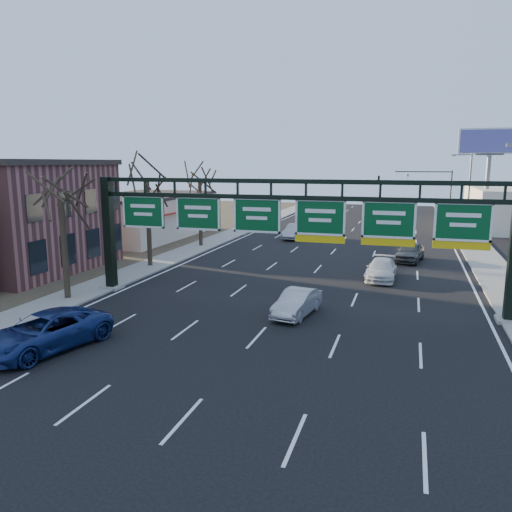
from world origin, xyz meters
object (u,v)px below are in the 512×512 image
(sign_gantry, at_px, (291,225))
(car_white_wagon, at_px, (381,269))
(car_blue_suv, at_px, (45,332))
(car_silver_sedan, at_px, (297,303))

(sign_gantry, bearing_deg, car_white_wagon, 59.56)
(sign_gantry, distance_m, car_white_wagon, 10.09)
(car_blue_suv, relative_size, car_silver_sedan, 1.41)
(car_blue_suv, distance_m, car_silver_sedan, 12.45)
(car_blue_suv, height_order, car_silver_sedan, car_blue_suv)
(car_silver_sedan, bearing_deg, sign_gantry, 122.30)
(car_blue_suv, bearing_deg, sign_gantry, 64.91)
(sign_gantry, distance_m, car_silver_sedan, 4.53)
(car_silver_sedan, distance_m, car_white_wagon, 10.75)
(car_blue_suv, bearing_deg, car_silver_sedan, 55.75)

